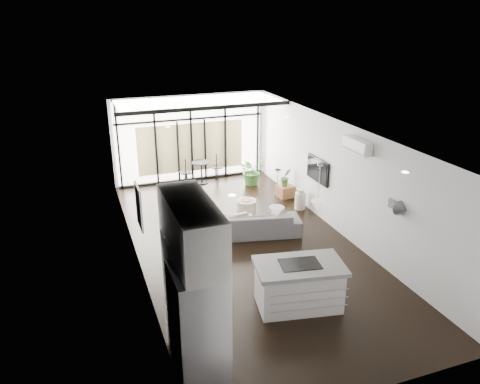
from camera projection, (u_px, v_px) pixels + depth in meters
floor at (244, 245)px, 11.25m from camera, size 5.00×10.00×0.00m
ceiling at (245, 131)px, 10.23m from camera, size 5.00×10.00×0.00m
wall_left at (135, 205)px, 9.94m from camera, size 0.02×10.00×2.80m
wall_right at (339, 178)px, 11.53m from camera, size 0.02×10.00×2.80m
wall_back at (190, 138)px, 15.12m from camera, size 5.00×0.02×2.80m
wall_front at (373, 315)px, 6.36m from camera, size 5.00×0.02×2.80m
glazing at (191, 139)px, 15.01m from camera, size 5.00×0.20×2.80m
skylight at (197, 101)px, 13.74m from camera, size 4.70×1.90×0.06m
neighbour_building at (191, 147)px, 15.18m from camera, size 3.50×0.02×1.60m
island at (299, 285)px, 8.78m from camera, size 1.79×1.25×0.90m
cooktop at (300, 264)px, 8.61m from camera, size 0.82×0.62×0.01m
fridge at (199, 326)px, 6.85m from camera, size 0.73×0.91×1.89m
appliance_column at (184, 294)px, 7.41m from camera, size 0.55×0.58×2.13m
upper_cabinets at (191, 230)px, 6.65m from camera, size 0.62×1.75×0.86m
pendant_left at (277, 212)px, 8.07m from camera, size 0.26×0.26×0.18m
pendant_right at (318, 206)px, 8.32m from camera, size 0.26×0.26×0.18m
sofa at (259, 220)px, 11.63m from camera, size 2.13×1.03×0.80m
console_bench at (223, 228)px, 11.54m from camera, size 1.57×0.64×0.49m
pouf at (246, 208)px, 12.79m from camera, size 0.59×0.59×0.44m
crate at (285, 191)px, 14.08m from camera, size 0.50×0.50×0.35m
plant_tall at (252, 174)px, 15.02m from camera, size 1.07×1.14×0.73m
plant_crate at (286, 182)px, 13.98m from camera, size 0.33×0.57×0.25m
milk_can at (300, 199)px, 13.18m from camera, size 0.31×0.31×0.60m
bistro_set at (202, 173)px, 15.13m from camera, size 1.55×0.84×0.71m
tv at (318, 170)px, 12.43m from camera, size 0.05×1.10×0.65m
ac_unit at (357, 146)px, 10.41m from camera, size 0.22×0.90×0.30m
framed_art at (139, 207)px, 9.46m from camera, size 0.04×0.70×0.90m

